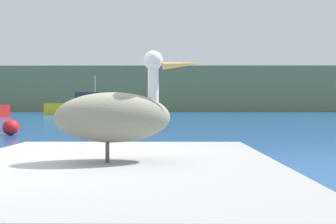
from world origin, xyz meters
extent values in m
cube|color=#6B7A51|center=(0.00, 64.09, 3.88)|extent=(140.00, 11.32, 7.76)
cube|color=#969696|center=(0.88, -0.50, 0.35)|extent=(2.69, 3.19, 0.70)
ellipsoid|color=gray|center=(0.88, -0.50, 1.06)|extent=(1.00, 0.60, 0.41)
cylinder|color=white|center=(1.21, -0.45, 1.31)|extent=(0.09, 0.09, 0.36)
sphere|color=white|center=(1.21, -0.45, 1.54)|extent=(0.16, 0.16, 0.16)
cone|color=gold|center=(1.46, -0.41, 1.51)|extent=(0.35, 0.11, 0.09)
cylinder|color=#4C4742|center=(0.82, -0.43, 0.78)|extent=(0.03, 0.03, 0.15)
cylinder|color=#4C4742|center=(0.85, -0.59, 0.78)|extent=(0.03, 0.03, 0.15)
cube|color=yellow|center=(-9.97, 41.21, 0.68)|extent=(7.46, 2.19, 1.37)
cube|color=#2D333D|center=(-8.54, 41.17, 2.03)|extent=(2.98, 1.61, 1.32)
cylinder|color=#B2B2B2|center=(-7.75, 41.14, 3.04)|extent=(0.12, 0.12, 3.34)
cylinder|color=#3F382D|center=(-6.41, 41.10, 1.72)|extent=(0.10, 0.10, 0.70)
sphere|color=red|center=(-4.80, 10.66, 0.30)|extent=(0.60, 0.60, 0.60)
camera|label=1|loc=(1.35, -3.52, 1.17)|focal=39.56mm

